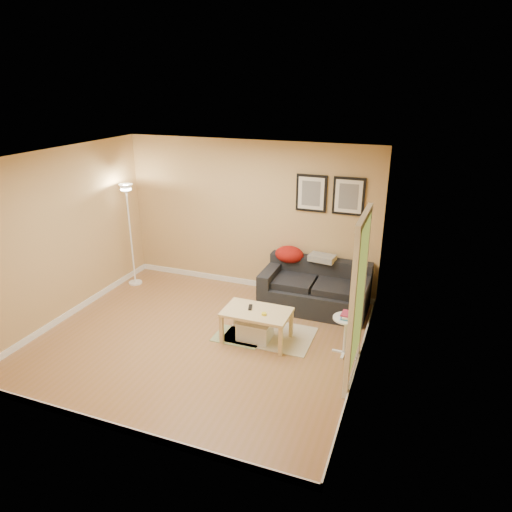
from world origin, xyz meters
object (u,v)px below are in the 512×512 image
book_stack (348,315)px  floor_lamp (131,238)px  sofa (315,287)px  storage_bin (255,330)px  side_table (345,336)px  coffee_table (257,326)px

book_stack → floor_lamp: floor_lamp is taller
sofa → book_stack: (0.72, -1.17, 0.21)m
sofa → storage_bin: bearing=-114.0°
sofa → side_table: sofa is taller
coffee_table → side_table: size_ratio=1.71×
sofa → floor_lamp: floor_lamp is taller
coffee_table → book_stack: book_stack is taller
storage_bin → sofa: bearing=66.0°
storage_bin → book_stack: size_ratio=2.27×
coffee_table → storage_bin: 0.10m
coffee_table → storage_bin: bearing=164.8°
storage_bin → floor_lamp: bearing=159.0°
coffee_table → storage_bin: size_ratio=1.96×
coffee_table → floor_lamp: 3.05m
sofa → floor_lamp: 3.36m
sofa → coffee_table: 1.39m
storage_bin → book_stack: bearing=4.1°
sofa → floor_lamp: (-3.31, -0.21, 0.50)m
coffee_table → floor_lamp: size_ratio=0.51×
storage_bin → floor_lamp: floor_lamp is taller
coffee_table → book_stack: bearing=12.5°
side_table → floor_lamp: (-4.02, 0.97, 0.60)m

